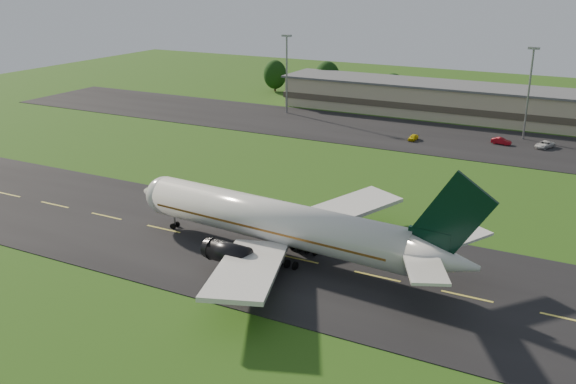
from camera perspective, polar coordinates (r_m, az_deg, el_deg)
The scene contains 10 objects.
ground at distance 80.52m, azimuth 7.92°, elevation -7.51°, with size 360.00×360.00×0.00m, color #264A12.
taxiway at distance 80.50m, azimuth 7.93°, elevation -7.48°, with size 220.00×30.00×0.10m, color black.
apron at distance 146.58m, azimuth 17.75°, elevation 4.04°, with size 260.00×30.00×0.10m, color black.
airliner at distance 83.59m, azimuth -0.71°, elevation -2.79°, with size 51.29×42.07×15.57m.
terminal at distance 168.30m, azimuth 21.61°, elevation 6.85°, with size 145.00×16.00×8.40m.
light_mast_west at distance 169.29m, azimuth -0.12°, elevation 11.25°, with size 2.40×1.20×20.35m.
light_mast_centre at distance 151.12m, azimuth 20.70°, elevation 9.09°, with size 2.40×1.20×20.35m.
service_vehicle_a at distance 145.66m, azimuth 11.07°, elevation 4.79°, with size 1.50×3.73×1.27m, color yellow.
service_vehicle_b at distance 147.05m, azimuth 18.42°, elevation 4.32°, with size 1.46×4.19×1.38m, color maroon.
service_vehicle_c at distance 147.21m, azimuth 21.86°, elevation 3.94°, with size 2.36×5.11×1.42m, color silver.
Camera 1 is at (23.52, -68.20, 35.77)m, focal length 40.00 mm.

